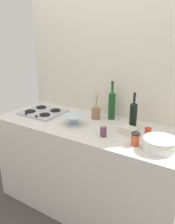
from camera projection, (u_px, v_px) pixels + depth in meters
ground_plane at (88, 204)px, 2.43m from camera, size 6.00×6.00×0.00m
counter_block at (88, 167)px, 2.28m from camera, size 1.80×0.70×0.90m
backsplash_panel at (108, 77)px, 2.32m from camera, size 1.90×0.06×2.57m
stovetop_hob at (43, 112)px, 2.43m from camera, size 0.41×0.36×0.04m
plate_stack at (160, 144)px, 1.65m from camera, size 0.25×0.25×0.09m
wine_bottle_leftmost at (112, 104)px, 2.24m from camera, size 0.07×0.07×0.37m
wine_bottle_mid_left at (133, 115)px, 2.01m from camera, size 0.06×0.06×0.32m
mixing_bowl at (73, 119)px, 2.13m from camera, size 0.21×0.21×0.09m
butter_dish at (128, 130)px, 1.92m from camera, size 0.16×0.11×0.06m
utensil_crock at (96, 113)px, 2.27m from camera, size 0.09×0.09×0.29m
condiment_jar_front at (148, 132)px, 1.86m from camera, size 0.05×0.05×0.08m
condiment_jar_rear at (103, 130)px, 1.88m from camera, size 0.06×0.06×0.10m
condiment_jar_spare at (135, 139)px, 1.72m from camera, size 0.07×0.07×0.10m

